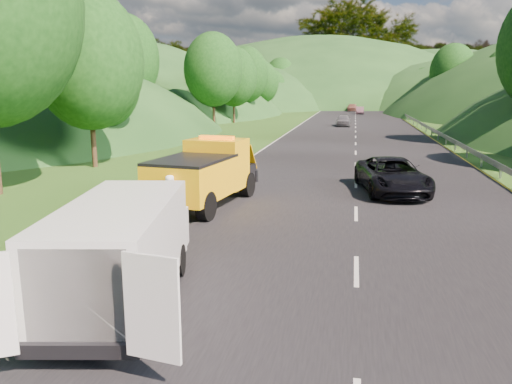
% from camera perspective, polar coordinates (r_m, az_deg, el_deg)
% --- Properties ---
extents(ground, '(320.00, 320.00, 0.00)m').
position_cam_1_polar(ground, '(15.23, -0.02, -5.67)').
color(ground, '#38661E').
rests_on(ground, ground).
extents(road_surface, '(14.00, 200.00, 0.02)m').
position_cam_1_polar(road_surface, '(54.45, 11.31, 6.78)').
color(road_surface, black).
rests_on(road_surface, ground).
extents(guardrail, '(0.06, 140.00, 1.52)m').
position_cam_1_polar(guardrail, '(67.33, 17.58, 7.38)').
color(guardrail, gray).
rests_on(guardrail, ground).
extents(tree_line_left, '(14.00, 140.00, 14.00)m').
position_cam_1_polar(tree_line_left, '(77.52, -5.35, 8.38)').
color(tree_line_left, '#235719').
rests_on(tree_line_left, ground).
extents(tree_line_right, '(14.00, 140.00, 14.00)m').
position_cam_1_polar(tree_line_right, '(77.09, 26.45, 7.19)').
color(tree_line_right, '#235719').
rests_on(tree_line_right, ground).
extents(hills_backdrop, '(201.00, 288.60, 44.00)m').
position_cam_1_polar(hills_backdrop, '(149.07, 12.66, 9.78)').
color(hills_backdrop, '#2D5B23').
rests_on(hills_backdrop, ground).
extents(tow_truck, '(3.09, 6.44, 2.66)m').
position_cam_1_polar(tow_truck, '(19.67, -5.78, 2.17)').
color(tow_truck, black).
rests_on(tow_truck, ground).
extents(white_van, '(3.87, 6.74, 2.26)m').
position_cam_1_polar(white_van, '(11.00, -15.05, -6.06)').
color(white_van, black).
rests_on(white_van, ground).
extents(woman, '(0.68, 0.77, 1.73)m').
position_cam_1_polar(woman, '(17.13, -9.51, -3.84)').
color(woman, white).
rests_on(woman, ground).
extents(child, '(0.64, 0.60, 1.04)m').
position_cam_1_polar(child, '(14.73, -8.51, -6.41)').
color(child, '#D0BB6F').
rests_on(child, ground).
extents(worker, '(1.33, 0.96, 1.87)m').
position_cam_1_polar(worker, '(10.78, -16.07, -13.79)').
color(worker, black).
rests_on(worker, ground).
extents(suitcase, '(0.40, 0.26, 0.60)m').
position_cam_1_polar(suitcase, '(16.09, -13.78, -3.95)').
color(suitcase, '#53553F').
rests_on(suitcase, ground).
extents(spare_tire, '(0.70, 0.70, 0.20)m').
position_cam_1_polar(spare_tire, '(10.90, -13.60, -13.36)').
color(spare_tire, black).
rests_on(spare_tire, ground).
extents(passing_suv, '(3.42, 5.85, 1.53)m').
position_cam_1_polar(passing_suv, '(22.96, 15.19, -0.10)').
color(passing_suv, black).
rests_on(passing_suv, ground).
extents(dist_car_a, '(1.62, 4.03, 1.37)m').
position_cam_1_polar(dist_car_a, '(62.11, 9.95, 7.42)').
color(dist_car_a, '#4C4C51').
rests_on(dist_car_a, ground).
extents(dist_car_b, '(1.35, 3.88, 1.28)m').
position_cam_1_polar(dist_car_b, '(91.95, 11.78, 8.72)').
color(dist_car_b, '#62414E').
rests_on(dist_car_b, ground).
extents(dist_car_c, '(1.95, 4.80, 1.39)m').
position_cam_1_polar(dist_car_c, '(102.78, 10.95, 9.06)').
color(dist_car_c, brown).
rests_on(dist_car_c, ground).
extents(dist_car_d, '(1.62, 4.03, 1.37)m').
position_cam_1_polar(dist_car_d, '(124.53, 12.52, 9.44)').
color(dist_car_d, '#973E73').
rests_on(dist_car_d, ground).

